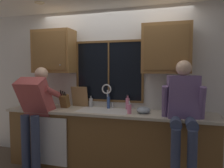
{
  "coord_description": "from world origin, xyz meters",
  "views": [
    {
      "loc": [
        0.95,
        -3.37,
        1.57
      ],
      "look_at": [
        0.08,
        -0.3,
        1.34
      ],
      "focal_mm": 33.61,
      "sensor_mm": 36.0,
      "label": 1
    }
  ],
  "objects": [
    {
      "name": "dishwasher_front",
      "position": [
        -0.84,
        -0.61,
        0.46
      ],
      "size": [
        0.6,
        0.02,
        0.74
      ],
      "primitive_type": "cube",
      "color": "white"
    },
    {
      "name": "window_glass",
      "position": [
        -0.06,
        -0.01,
        1.52
      ],
      "size": [
        1.1,
        0.02,
        0.95
      ],
      "primitive_type": "cube",
      "color": "black"
    },
    {
      "name": "person_standing",
      "position": [
        -1.05,
        -0.63,
        0.97
      ],
      "size": [
        0.53,
        0.67,
        1.59
      ],
      "color": "#384260",
      "rests_on": "floor"
    },
    {
      "name": "countertop",
      "position": [
        0.0,
        -0.31,
        0.9
      ],
      "size": [
        3.23,
        0.62,
        0.04
      ],
      "primitive_type": "cube",
      "color": "beige",
      "rests_on": "lower_cabinet_run"
    },
    {
      "name": "window_frame_bottom",
      "position": [
        -0.06,
        -0.02,
        1.03
      ],
      "size": [
        1.17,
        0.02,
        0.04
      ],
      "primitive_type": "cube",
      "color": "brown"
    },
    {
      "name": "sink",
      "position": [
        -0.06,
        -0.3,
        0.82
      ],
      "size": [
        0.8,
        0.46,
        0.21
      ],
      "color": "silver",
      "rests_on": "lower_cabinet_run"
    },
    {
      "name": "bottle_green_glass",
      "position": [
        -0.03,
        -0.12,
        1.02
      ],
      "size": [
        0.05,
        0.05,
        0.25
      ],
      "color": "#334C8C",
      "rests_on": "countertop"
    },
    {
      "name": "ceiling_downlight_left",
      "position": [
        -0.95,
        -0.6,
        2.54
      ],
      "size": [
        0.14,
        0.14,
        0.01
      ],
      "primitive_type": "cylinder",
      "color": "#FFEAB2"
    },
    {
      "name": "knife_block",
      "position": [
        -0.75,
        -0.26,
        1.03
      ],
      "size": [
        0.12,
        0.18,
        0.32
      ],
      "color": "brown",
      "rests_on": "countertop"
    },
    {
      "name": "upper_cabinet_left",
      "position": [
        -0.99,
        -0.17,
        1.86
      ],
      "size": [
        0.7,
        0.36,
        0.72
      ],
      "color": "olive"
    },
    {
      "name": "person_sitting_on_counter",
      "position": [
        1.1,
        -0.57,
        1.1
      ],
      "size": [
        0.54,
        0.63,
        1.26
      ],
      "color": "#384260",
      "rests_on": "countertop"
    },
    {
      "name": "window_mullion_center",
      "position": [
        -0.06,
        -0.02,
        1.52
      ],
      "size": [
        0.02,
        0.02,
        0.95
      ],
      "primitive_type": "cube",
      "color": "brown"
    },
    {
      "name": "bottle_amber_small",
      "position": [
        -0.36,
        -0.06,
        1.0
      ],
      "size": [
        0.06,
        0.06,
        0.19
      ],
      "color": "#B7B7BC",
      "rests_on": "countertop"
    },
    {
      "name": "upper_cabinet_right",
      "position": [
        0.87,
        -0.17,
        1.86
      ],
      "size": [
        0.7,
        0.36,
        0.72
      ],
      "color": "olive"
    },
    {
      "name": "soap_dispenser",
      "position": [
        0.38,
        -0.42,
        0.99
      ],
      "size": [
        0.06,
        0.07,
        0.19
      ],
      "color": "pink",
      "rests_on": "countertop"
    },
    {
      "name": "back_wall",
      "position": [
        0.0,
        0.06,
        1.27
      ],
      "size": [
        5.57,
        0.12,
        2.55
      ],
      "primitive_type": "cube",
      "color": "silver",
      "rests_on": "floor"
    },
    {
      "name": "window_frame_top",
      "position": [
        -0.06,
        -0.02,
        2.02
      ],
      "size": [
        1.17,
        0.02,
        0.04
      ],
      "primitive_type": "cube",
      "color": "brown"
    },
    {
      "name": "lower_cabinet_run",
      "position": [
        0.0,
        -0.29,
        0.44
      ],
      "size": [
        3.17,
        0.58,
        0.88
      ],
      "primitive_type": "cube",
      "color": "brown",
      "rests_on": "floor"
    },
    {
      "name": "window_frame_left",
      "position": [
        -0.62,
        -0.02,
        1.52
      ],
      "size": [
        0.03,
        0.02,
        0.95
      ],
      "primitive_type": "cube",
      "color": "brown"
    },
    {
      "name": "window_frame_right",
      "position": [
        0.51,
        -0.02,
        1.52
      ],
      "size": [
        0.03,
        0.02,
        0.95
      ],
      "primitive_type": "cube",
      "color": "brown"
    },
    {
      "name": "bottle_tall_clear",
      "position": [
        0.29,
        -0.1,
        1.02
      ],
      "size": [
        0.07,
        0.07,
        0.23
      ],
      "color": "pink",
      "rests_on": "countertop"
    },
    {
      "name": "cutting_board",
      "position": [
        -0.56,
        -0.09,
        1.09
      ],
      "size": [
        0.29,
        0.09,
        0.35
      ],
      "primitive_type": "cube",
      "rotation": [
        0.21,
        0.0,
        0.0
      ],
      "color": "#997047",
      "rests_on": "countertop"
    },
    {
      "name": "mixing_bowl",
      "position": [
        0.57,
        -0.34,
        0.97
      ],
      "size": [
        0.2,
        0.2,
        0.1
      ],
      "primitive_type": "ellipsoid",
      "color": "#8C99A8",
      "rests_on": "countertop"
    },
    {
      "name": "faucet",
      "position": [
        -0.05,
        -0.12,
        1.17
      ],
      "size": [
        0.18,
        0.09,
        0.4
      ],
      "color": "silver",
      "rests_on": "countertop"
    }
  ]
}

